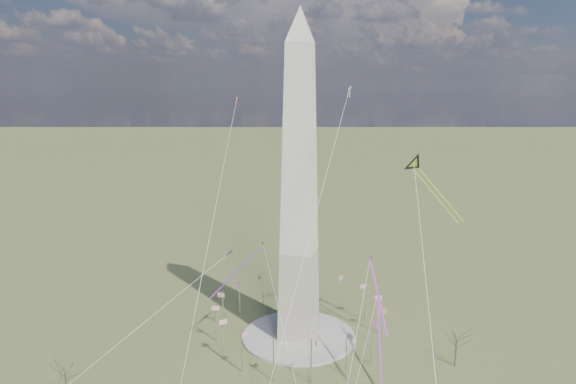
# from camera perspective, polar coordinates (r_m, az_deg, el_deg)

# --- Properties ---
(ground) EXTENTS (2000.00, 2000.00, 0.00)m
(ground) POSITION_cam_1_polar(r_m,az_deg,el_deg) (170.09, 1.20, -15.83)
(ground) COLOR #51582C
(ground) RESTS_ON ground
(plaza) EXTENTS (36.00, 36.00, 0.80)m
(plaza) POSITION_cam_1_polar(r_m,az_deg,el_deg) (169.91, 1.20, -15.71)
(plaza) COLOR #A6A197
(plaza) RESTS_ON ground
(washington_monument) EXTENTS (15.56, 15.56, 100.00)m
(washington_monument) POSITION_cam_1_polar(r_m,az_deg,el_deg) (153.92, 1.28, 0.20)
(washington_monument) COLOR beige
(washington_monument) RESTS_ON plaza
(flagpole_ring) EXTENTS (54.40, 54.40, 13.00)m
(flagpole_ring) POSITION_cam_1_polar(r_m,az_deg,el_deg) (166.86, 1.21, -13.62)
(flagpole_ring) COLOR silver
(flagpole_ring) RESTS_ON ground
(tree_near) EXTENTS (6.97, 6.97, 12.20)m
(tree_near) POSITION_cam_1_polar(r_m,az_deg,el_deg) (158.29, 18.23, -15.14)
(tree_near) COLOR #4E412F
(tree_near) RESTS_ON ground
(tree_far) EXTENTS (6.91, 6.91, 12.10)m
(tree_far) POSITION_cam_1_polar(r_m,az_deg,el_deg) (147.05, -23.55, -17.78)
(tree_far) COLOR #4E412F
(tree_far) RESTS_ON ground
(kite_delta_black) EXTENTS (17.98, 17.02, 16.62)m
(kite_delta_black) POSITION_cam_1_polar(r_m,az_deg,el_deg) (150.75, 14.10, 2.70)
(kite_delta_black) COLOR black
(kite_delta_black) RESTS_ON ground
(kite_diamond_purple) EXTENTS (2.70, 3.72, 10.86)m
(kite_diamond_purple) POSITION_cam_1_polar(r_m,az_deg,el_deg) (178.53, -6.57, -7.08)
(kite_diamond_purple) COLOR #381767
(kite_diamond_purple) RESTS_ON ground
(kite_streamer_left) EXTENTS (8.63, 20.29, 14.56)m
(kite_streamer_left) POSITION_cam_1_polar(r_m,az_deg,el_deg) (143.69, 9.74, -10.04)
(kite_streamer_left) COLOR red
(kite_streamer_left) RESTS_ON ground
(kite_streamer_mid) EXTENTS (12.47, 17.63, 14.04)m
(kite_streamer_mid) POSITION_cam_1_polar(r_m,az_deg,el_deg) (161.27, -4.82, -7.85)
(kite_streamer_mid) COLOR red
(kite_streamer_mid) RESTS_ON ground
(kite_streamer_right) EXTENTS (5.56, 23.79, 16.43)m
(kite_streamer_right) POSITION_cam_1_polar(r_m,az_deg,el_deg) (154.37, 10.07, -14.00)
(kite_streamer_right) COLOR red
(kite_streamer_right) RESTS_ON ground
(kite_small_red) EXTENTS (1.17, 1.89, 4.33)m
(kite_small_red) POSITION_cam_1_polar(r_m,az_deg,el_deg) (196.95, -5.69, 10.28)
(kite_small_red) COLOR red
(kite_small_red) RESTS_ON ground
(kite_small_white) EXTENTS (1.58, 1.40, 4.19)m
(kite_small_white) POSITION_cam_1_polar(r_m,az_deg,el_deg) (194.78, 6.87, 11.28)
(kite_small_white) COLOR white
(kite_small_white) RESTS_ON ground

